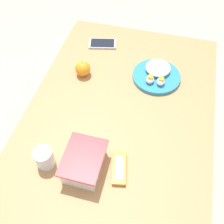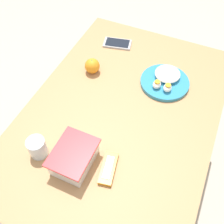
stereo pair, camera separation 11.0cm
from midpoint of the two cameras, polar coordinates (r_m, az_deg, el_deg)
The scene contains 8 objects.
ground_plane at distance 1.77m, azimuth -0.62°, elevation -14.10°, with size 10.00×10.00×0.00m, color #B2A899.
table at distance 1.20m, azimuth -0.89°, elevation -2.00°, with size 1.17×0.80×0.73m.
food_container at distance 0.98m, azimuth -9.34°, elevation -11.16°, with size 0.18×0.14×0.09m.
orange_fruit at distance 1.27m, azimuth -8.86°, elevation 9.14°, with size 0.07×0.07×0.07m.
rice_plate at distance 1.27m, azimuth 7.29°, elevation 8.08°, with size 0.23×0.23×0.05m.
candy_bar at distance 0.99m, azimuth -1.60°, elevation -12.34°, with size 0.14×0.07×0.02m.
cell_phone at distance 1.45m, azimuth -4.31°, elevation 14.51°, with size 0.11×0.16×0.01m.
drinking_glass at distance 1.01m, azimuth -17.57°, elevation -9.76°, with size 0.07×0.07×0.08m.
Camera 1 is at (-0.68, -0.14, 1.64)m, focal length 42.00 mm.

